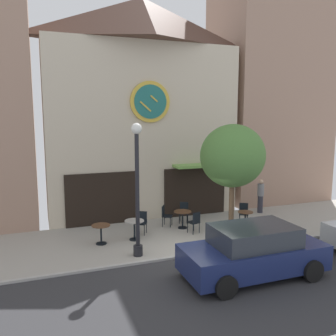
{
  "coord_description": "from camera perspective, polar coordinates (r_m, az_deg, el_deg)",
  "views": [
    {
      "loc": [
        -4.96,
        -10.49,
        4.75
      ],
      "look_at": [
        -0.22,
        2.34,
        2.72
      ],
      "focal_mm": 37.83,
      "sensor_mm": 36.0,
      "label": 1
    }
  ],
  "objects": [
    {
      "name": "ground_plane",
      "position": [
        12.41,
        5.14,
        -14.23
      ],
      "size": [
        26.66,
        9.7,
        0.13
      ],
      "color": "#9E998E"
    },
    {
      "name": "clock_building",
      "position": [
        16.88,
        -4.0,
        9.87
      ],
      "size": [
        8.93,
        3.29,
        10.03
      ],
      "color": "beige",
      "rests_on": "ground_plane"
    },
    {
      "name": "neighbor_building_right",
      "position": [
        21.52,
        16.0,
        14.36
      ],
      "size": [
        5.95,
        4.34,
        14.19
      ],
      "color": "#9E7A66",
      "rests_on": "ground_plane"
    },
    {
      "name": "street_lamp",
      "position": [
        11.87,
        -4.98,
        -3.56
      ],
      "size": [
        0.36,
        0.36,
        4.52
      ],
      "color": "black",
      "rests_on": "ground_plane"
    },
    {
      "name": "street_tree",
      "position": [
        13.48,
        10.39,
        1.88
      ],
      "size": [
        2.5,
        2.25,
        4.45
      ],
      "color": "brown",
      "rests_on": "ground_plane"
    },
    {
      "name": "cafe_table_center_right",
      "position": [
        13.59,
        -10.75,
        -9.89
      ],
      "size": [
        0.69,
        0.69,
        0.73
      ],
      "color": "black",
      "rests_on": "ground_plane"
    },
    {
      "name": "cafe_table_center_left",
      "position": [
        13.83,
        -5.44,
        -9.25
      ],
      "size": [
        0.75,
        0.75,
        0.77
      ],
      "color": "black",
      "rests_on": "ground_plane"
    },
    {
      "name": "cafe_table_center",
      "position": [
        15.17,
        2.37,
        -7.71
      ],
      "size": [
        0.74,
        0.74,
        0.74
      ],
      "color": "black",
      "rests_on": "ground_plane"
    },
    {
      "name": "cafe_table_near_door",
      "position": [
        15.38,
        12.34,
        -7.79
      ],
      "size": [
        0.64,
        0.64,
        0.76
      ],
      "color": "black",
      "rests_on": "ground_plane"
    },
    {
      "name": "cafe_chair_near_tree",
      "position": [
        14.54,
        -4.25,
        -8.48
      ],
      "size": [
        0.55,
        0.55,
        0.9
      ],
      "color": "black",
      "rests_on": "ground_plane"
    },
    {
      "name": "cafe_chair_curbside",
      "position": [
        14.52,
        4.35,
        -8.49
      ],
      "size": [
        0.5,
        0.5,
        0.9
      ],
      "color": "black",
      "rests_on": "ground_plane"
    },
    {
      "name": "cafe_chair_facing_wall",
      "position": [
        15.44,
        -0.42,
        -7.44
      ],
      "size": [
        0.55,
        0.55,
        0.9
      ],
      "color": "black",
      "rests_on": "ground_plane"
    },
    {
      "name": "cafe_chair_corner",
      "position": [
        16.18,
        12.09,
        -6.88
      ],
      "size": [
        0.55,
        0.55,
        0.9
      ],
      "color": "black",
      "rests_on": "ground_plane"
    },
    {
      "name": "cafe_chair_right_end",
      "position": [
        15.99,
        2.57,
        -6.88
      ],
      "size": [
        0.54,
        0.54,
        0.9
      ],
      "color": "black",
      "rests_on": "ground_plane"
    },
    {
      "name": "pedestrian_grey",
      "position": [
        18.02,
        14.68,
        -4.31
      ],
      "size": [
        0.45,
        0.45,
        1.67
      ],
      "color": "#2D2D38",
      "rests_on": "ground_plane"
    },
    {
      "name": "parked_car_navy",
      "position": [
        11.07,
        13.6,
        -12.94
      ],
      "size": [
        4.31,
        2.03,
        1.55
      ],
      "color": "navy",
      "rests_on": "ground_plane"
    }
  ]
}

